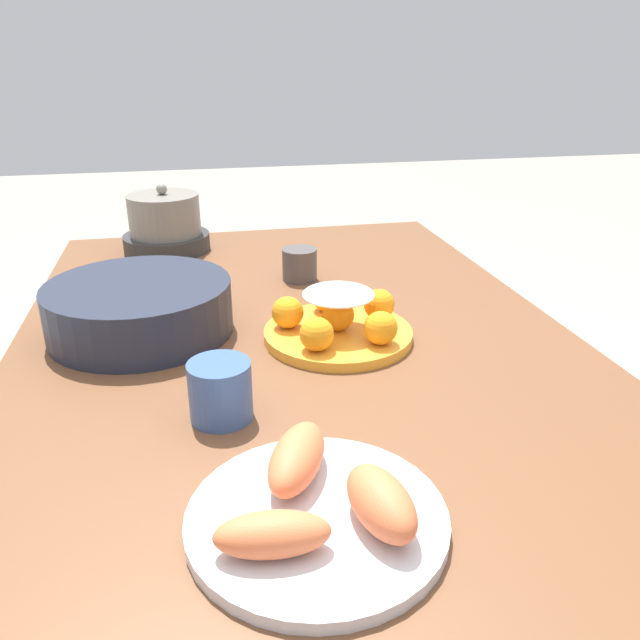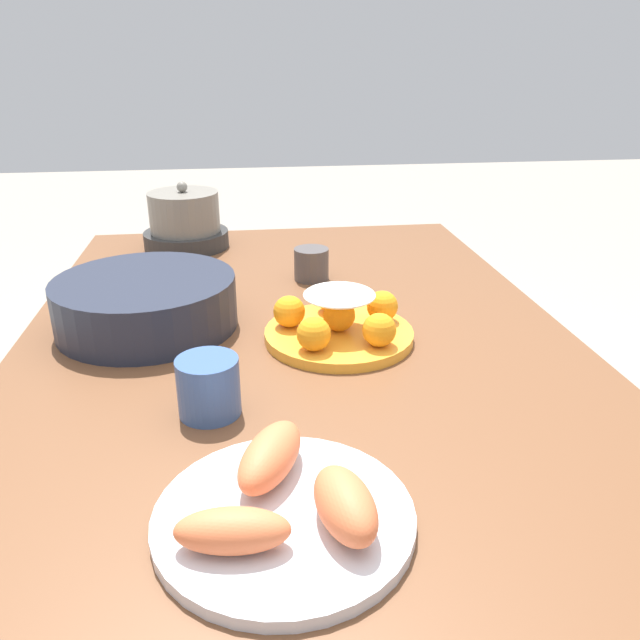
{
  "view_description": "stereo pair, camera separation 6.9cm",
  "coord_description": "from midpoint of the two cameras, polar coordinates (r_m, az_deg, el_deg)",
  "views": [
    {
      "loc": [
        -0.85,
        0.15,
        1.16
      ],
      "look_at": [
        0.01,
        -0.03,
        0.78
      ],
      "focal_mm": 35.0,
      "sensor_mm": 36.0,
      "label": 1
    },
    {
      "loc": [
        -0.86,
        0.08,
        1.16
      ],
      "look_at": [
        0.01,
        -0.03,
        0.78
      ],
      "focal_mm": 35.0,
      "sensor_mm": 36.0,
      "label": 2
    }
  ],
  "objects": [
    {
      "name": "serving_bowl",
      "position": [
        1.05,
        -17.99,
        1.18
      ],
      "size": [
        0.29,
        0.29,
        0.08
      ],
      "color": "#232838",
      "rests_on": "dining_table"
    },
    {
      "name": "cake_plate",
      "position": [
        0.98,
        -0.34,
        -0.15
      ],
      "size": [
        0.24,
        0.24,
        0.08
      ],
      "color": "gold",
      "rests_on": "dining_table"
    },
    {
      "name": "dining_table",
      "position": [
        1.01,
        -3.62,
        -7.44
      ],
      "size": [
        1.41,
        0.89,
        0.74
      ],
      "color": "brown",
      "rests_on": "ground_plane"
    },
    {
      "name": "warming_pot",
      "position": [
        1.48,
        -15.29,
        8.35
      ],
      "size": [
        0.19,
        0.19,
        0.15
      ],
      "color": "#2D2D2D",
      "rests_on": "dining_table"
    },
    {
      "name": "seafood_platter",
      "position": [
        0.62,
        -3.51,
        -16.71
      ],
      "size": [
        0.25,
        0.25,
        0.06
      ],
      "color": "silver",
      "rests_on": "dining_table"
    },
    {
      "name": "cup_near",
      "position": [
        1.24,
        -3.47,
        5.08
      ],
      "size": [
        0.07,
        0.07,
        0.06
      ],
      "color": "#4C4747",
      "rests_on": "dining_table"
    },
    {
      "name": "cup_far",
      "position": [
        0.79,
        -11.6,
        -6.4
      ],
      "size": [
        0.08,
        0.08,
        0.08
      ],
      "color": "#38568E",
      "rests_on": "dining_table"
    }
  ]
}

